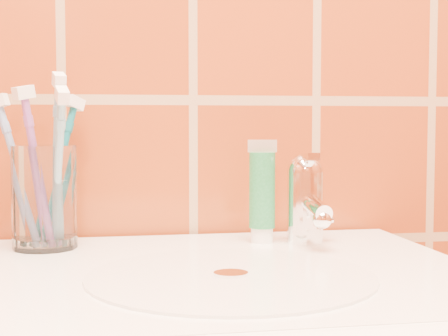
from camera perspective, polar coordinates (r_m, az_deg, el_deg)
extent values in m
cylinder|color=silver|center=(0.71, 0.57, -8.97)|extent=(0.30, 0.30, 0.00)
cylinder|color=white|center=(0.71, 0.57, -8.81)|extent=(0.04, 0.04, 0.00)
cylinder|color=white|center=(0.90, -14.72, -2.36)|extent=(0.10, 0.10, 0.13)
cylinder|color=white|center=(0.92, 3.17, -5.58)|extent=(0.03, 0.03, 0.02)
cylinder|color=#186634|center=(0.91, 3.19, -1.84)|extent=(0.03, 0.03, 0.10)
cube|color=beige|center=(0.91, 3.20, 1.84)|extent=(0.04, 0.00, 0.02)
cylinder|color=white|center=(0.92, 6.74, -3.27)|extent=(0.05, 0.05, 0.09)
sphere|color=white|center=(0.91, 6.77, -0.30)|extent=(0.05, 0.05, 0.05)
cylinder|color=white|center=(0.88, 7.47, -3.08)|extent=(0.02, 0.09, 0.03)
cube|color=white|center=(0.90, 7.00, 0.79)|extent=(0.02, 0.06, 0.01)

